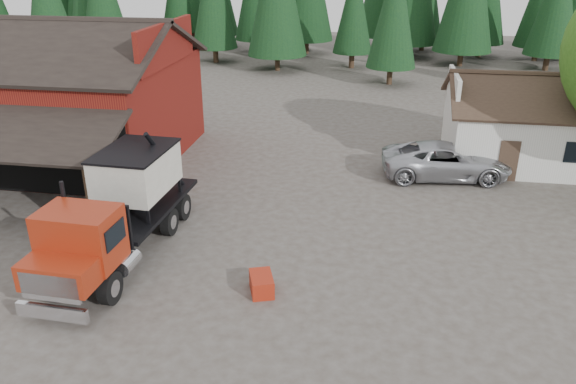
# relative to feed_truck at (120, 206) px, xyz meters

# --- Properties ---
(ground) EXTENTS (120.00, 120.00, 0.00)m
(ground) POSITION_rel_feed_truck_xyz_m (3.49, -0.47, -1.88)
(ground) COLOR #453E36
(ground) RESTS_ON ground
(red_barn) EXTENTS (12.80, 13.63, 7.18)m
(red_barn) POSITION_rel_feed_truck_xyz_m (-7.51, 9.44, 0.81)
(red_barn) COLOR maroon
(red_barn) RESTS_ON ground
(farmhouse) EXTENTS (8.60, 6.42, 4.65)m
(farmhouse) POSITION_rel_feed_truck_xyz_m (16.49, 12.53, -0.22)
(farmhouse) COLOR silver
(farmhouse) RESTS_ON ground
(conifer_backdrop) EXTENTS (76.00, 16.00, 16.00)m
(conifer_backdrop) POSITION_rel_feed_truck_xyz_m (3.49, 41.53, -1.88)
(conifer_backdrop) COLOR black
(conifer_backdrop) RESTS_ON ground
(near_pine_b) EXTENTS (3.96, 3.96, 10.40)m
(near_pine_b) POSITION_rel_feed_truck_xyz_m (9.49, 29.53, 4.01)
(near_pine_b) COLOR #382619
(near_pine_b) RESTS_ON ground
(feed_truck) EXTENTS (2.76, 9.01, 4.03)m
(feed_truck) POSITION_rel_feed_truck_xyz_m (0.00, 0.00, 0.00)
(feed_truck) COLOR black
(feed_truck) RESTS_ON ground
(silver_car) EXTENTS (6.36, 3.48, 1.69)m
(silver_car) POSITION_rel_feed_truck_xyz_m (12.15, 9.53, -1.04)
(silver_car) COLOR #B8B9C0
(silver_car) RESTS_ON ground
(equip_box) EXTENTS (1.02, 1.27, 0.60)m
(equip_box) POSITION_rel_feed_truck_xyz_m (5.43, -1.64, -1.58)
(equip_box) COLOR maroon
(equip_box) RESTS_ON ground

